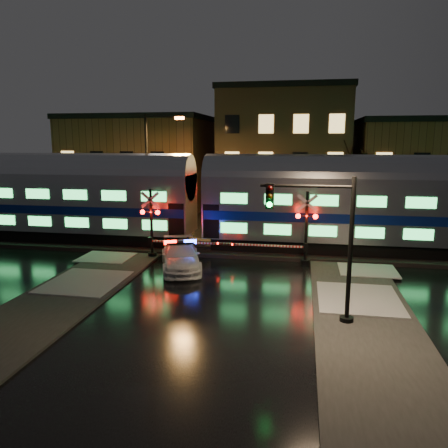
{
  "coord_description": "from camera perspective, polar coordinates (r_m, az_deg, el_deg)",
  "views": [
    {
      "loc": [
        3.9,
        -22.02,
        6.96
      ],
      "look_at": [
        -0.52,
        2.5,
        2.2
      ],
      "focal_mm": 35.0,
      "sensor_mm": 36.0,
      "label": 1
    }
  ],
  "objects": [
    {
      "name": "police_car",
      "position": [
        24.11,
        -5.69,
        -4.21
      ],
      "size": [
        3.52,
        5.38,
        1.61
      ],
      "rotation": [
        0.0,
        0.0,
        0.33
      ],
      "color": "white",
      "rests_on": "ground"
    },
    {
      "name": "sidewalk_right",
      "position": [
        17.64,
        18.31,
        -12.8
      ],
      "size": [
        4.0,
        20.0,
        0.12
      ],
      "primitive_type": "cube",
      "color": "#2D2D2D",
      "rests_on": "ground"
    },
    {
      "name": "sidewalk_left",
      "position": [
        20.31,
        -21.68,
        -9.85
      ],
      "size": [
        4.0,
        20.0,
        0.12
      ],
      "primitive_type": "cube",
      "color": "#2D2D2D",
      "rests_on": "ground"
    },
    {
      "name": "building_mid",
      "position": [
        44.58,
        7.88,
        9.16
      ],
      "size": [
        12.0,
        11.0,
        11.5
      ],
      "primitive_type": "cube",
      "color": "brown",
      "rests_on": "ground"
    },
    {
      "name": "building_right",
      "position": [
        45.48,
        24.5,
        6.44
      ],
      "size": [
        12.0,
        10.0,
        8.5
      ],
      "primitive_type": "cube",
      "color": "brown",
      "rests_on": "ground"
    },
    {
      "name": "crossing_signal_right",
      "position": [
        24.88,
        9.85,
        -1.44
      ],
      "size": [
        5.95,
        0.66,
        4.22
      ],
      "color": "black",
      "rests_on": "ground"
    },
    {
      "name": "traffic_light",
      "position": [
        16.89,
        13.2,
        -2.96
      ],
      "size": [
        3.68,
        0.68,
        5.69
      ],
      "rotation": [
        0.0,
        0.0,
        -0.01
      ],
      "color": "black",
      "rests_on": "ground"
    },
    {
      "name": "ballast",
      "position": [
        28.14,
        1.96,
        -3.26
      ],
      "size": [
        90.0,
        4.2,
        0.24
      ],
      "primitive_type": "cube",
      "color": "black",
      "rests_on": "ground"
    },
    {
      "name": "crossing_signal_left",
      "position": [
        26.28,
        -8.77,
        -0.8
      ],
      "size": [
        5.88,
        0.66,
        4.16
      ],
      "color": "black",
      "rests_on": "ground"
    },
    {
      "name": "building_left",
      "position": [
        47.22,
        -10.86,
        7.64
      ],
      "size": [
        14.0,
        10.0,
        9.0
      ],
      "primitive_type": "cube",
      "color": "brown",
      "rests_on": "ground"
    },
    {
      "name": "train",
      "position": [
        28.02,
        -3.28,
        3.47
      ],
      "size": [
        51.0,
        3.12,
        5.92
      ],
      "color": "black",
      "rests_on": "ballast"
    },
    {
      "name": "streetlight",
      "position": [
        32.99,
        -9.52,
        7.49
      ],
      "size": [
        2.97,
        0.31,
        8.9
      ],
      "color": "black",
      "rests_on": "ground"
    },
    {
      "name": "ground",
      "position": [
        23.42,
        0.17,
        -6.47
      ],
      "size": [
        120.0,
        120.0,
        0.0
      ],
      "primitive_type": "plane",
      "color": "black",
      "rests_on": "ground"
    }
  ]
}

